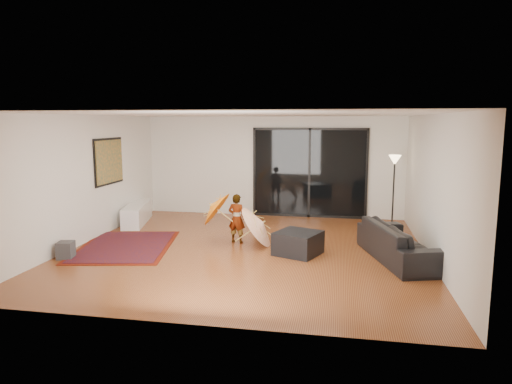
% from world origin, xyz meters
% --- Properties ---
extents(floor, '(7.00, 7.00, 0.00)m').
position_xyz_m(floor, '(0.00, 0.00, 0.00)').
color(floor, brown).
rests_on(floor, ground).
extents(ceiling, '(7.00, 7.00, 0.00)m').
position_xyz_m(ceiling, '(0.00, 0.00, 2.70)').
color(ceiling, white).
rests_on(ceiling, wall_back).
extents(wall_back, '(7.00, 0.00, 7.00)m').
position_xyz_m(wall_back, '(0.00, 3.50, 1.35)').
color(wall_back, silver).
rests_on(wall_back, floor).
extents(wall_front, '(7.00, 0.00, 7.00)m').
position_xyz_m(wall_front, '(0.00, -3.50, 1.35)').
color(wall_front, silver).
rests_on(wall_front, floor).
extents(wall_left, '(0.00, 7.00, 7.00)m').
position_xyz_m(wall_left, '(-3.50, 0.00, 1.35)').
color(wall_left, silver).
rests_on(wall_left, floor).
extents(wall_right, '(0.00, 7.00, 7.00)m').
position_xyz_m(wall_right, '(3.50, 0.00, 1.35)').
color(wall_right, silver).
rests_on(wall_right, floor).
extents(sliding_door, '(3.06, 0.07, 2.40)m').
position_xyz_m(sliding_door, '(1.00, 3.47, 1.20)').
color(sliding_door, black).
rests_on(sliding_door, wall_back).
extents(painting, '(0.04, 1.28, 1.08)m').
position_xyz_m(painting, '(-3.46, 1.00, 1.65)').
color(painting, black).
rests_on(painting, wall_left).
extents(media_console, '(0.84, 1.82, 0.49)m').
position_xyz_m(media_console, '(-3.25, 1.91, 0.25)').
color(media_console, white).
rests_on(media_console, floor).
extents(speaker, '(0.33, 0.33, 0.32)m').
position_xyz_m(speaker, '(-3.25, -1.20, 0.16)').
color(speaker, '#424244').
rests_on(speaker, floor).
extents(persian_rug, '(2.26, 2.82, 0.02)m').
position_xyz_m(persian_rug, '(-2.52, -0.24, 0.01)').
color(persian_rug, '#581307').
rests_on(persian_rug, floor).
extents(sofa, '(1.52, 2.47, 0.68)m').
position_xyz_m(sofa, '(2.95, -0.14, 0.34)').
color(sofa, black).
rests_on(sofa, floor).
extents(ottoman, '(1.01, 1.01, 0.44)m').
position_xyz_m(ottoman, '(1.04, -0.11, 0.22)').
color(ottoman, black).
rests_on(ottoman, floor).
extents(floor_lamp, '(0.30, 0.30, 1.77)m').
position_xyz_m(floor_lamp, '(3.10, 2.65, 1.39)').
color(floor_lamp, black).
rests_on(floor_lamp, floor).
extents(child, '(0.42, 0.32, 1.05)m').
position_xyz_m(child, '(-0.32, 0.51, 0.53)').
color(child, '#999999').
rests_on(child, floor).
extents(parasol_orange, '(0.64, 0.84, 0.88)m').
position_xyz_m(parasol_orange, '(-0.87, 0.46, 0.73)').
color(parasol_orange, orange).
rests_on(parasol_orange, child).
extents(parasol_white, '(0.72, 0.96, 0.99)m').
position_xyz_m(parasol_white, '(0.28, 0.36, 0.50)').
color(parasol_white, white).
rests_on(parasol_white, floor).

